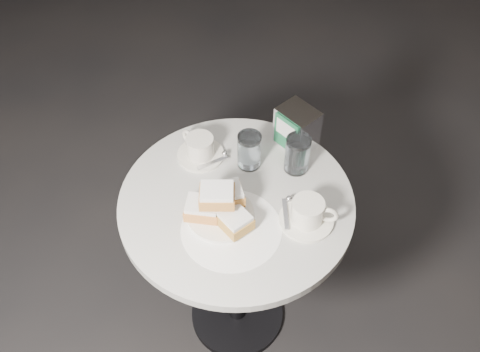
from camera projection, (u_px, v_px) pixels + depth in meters
name	position (u px, v px, depth m)	size (l,w,h in m)	color
ground	(237.00, 315.00, 2.14)	(7.00, 7.00, 0.00)	black
cafe_table	(237.00, 237.00, 1.73)	(0.70, 0.70, 0.74)	black
sugar_spill	(231.00, 229.00, 1.51)	(0.29, 0.29, 0.00)	white
beignet_plate	(220.00, 207.00, 1.50)	(0.22, 0.22, 0.13)	silver
coffee_cup_left	(200.00, 148.00, 1.67)	(0.18, 0.18, 0.08)	silver
coffee_cup_right	(308.00, 213.00, 1.50)	(0.20, 0.20, 0.08)	white
water_glass_left	(249.00, 151.00, 1.63)	(0.08, 0.08, 0.12)	white
water_glass_right	(297.00, 154.00, 1.62)	(0.09, 0.09, 0.12)	white
napkin_dispenser	(297.00, 128.00, 1.68)	(0.14, 0.12, 0.14)	white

